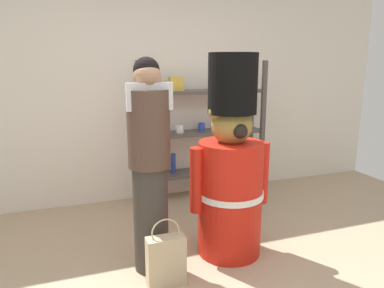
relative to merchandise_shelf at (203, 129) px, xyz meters
The scene contains 5 objects.
back_wall 0.80m from the merchandise_shelf, 160.45° to the left, with size 6.40×0.12×2.60m, color silver.
merchandise_shelf is the anchor object (origin of this frame).
teddy_bear_guard 1.43m from the merchandise_shelf, 101.67° to the right, with size 0.72×0.57×1.70m.
person_shopper 1.74m from the merchandise_shelf, 124.65° to the right, with size 0.34×0.32×1.67m.
shopping_bag 2.04m from the merchandise_shelf, 119.02° to the right, with size 0.29×0.12×0.53m.
Camera 1 is at (-0.95, -2.06, 1.63)m, focal length 33.97 mm.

